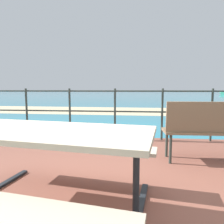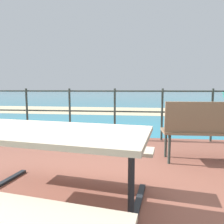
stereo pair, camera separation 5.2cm
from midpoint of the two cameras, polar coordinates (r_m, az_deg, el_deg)
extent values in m
plane|color=beige|center=(2.28, -5.92, -23.45)|extent=(240.00, 240.00, 0.00)
cube|color=brown|center=(2.27, -5.93, -22.79)|extent=(6.40, 5.20, 0.06)
cube|color=teal|center=(41.95, 5.39, 4.91)|extent=(90.00, 90.00, 0.01)
cube|color=beige|center=(10.55, 3.63, 0.31)|extent=(54.07, 4.88, 0.01)
cube|color=#BCAD93|center=(1.80, -19.16, -5.07)|extent=(1.87, 1.04, 0.04)
cube|color=#BCAD93|center=(2.39, -10.59, -9.11)|extent=(1.79, 0.53, 0.04)
cylinder|color=#1E2328|center=(1.64, 5.62, -19.30)|extent=(0.06, 0.06, 0.73)
cube|color=#7A6047|center=(3.43, 26.57, -4.85)|extent=(1.58, 0.44, 0.04)
cylinder|color=#2D3833|center=(3.43, 14.28, -8.18)|extent=(0.04, 0.04, 0.44)
cylinder|color=#2D3833|center=(3.14, 15.22, -9.55)|extent=(0.04, 0.04, 0.44)
cylinder|color=#2D3833|center=(5.01, -22.53, -0.20)|extent=(0.04, 0.04, 1.08)
cylinder|color=#2D3833|center=(4.62, -11.75, -0.36)|extent=(0.04, 0.04, 1.08)
cylinder|color=#2D3833|center=(4.43, 0.47, -0.53)|extent=(0.04, 0.04, 1.08)
cylinder|color=#2D3833|center=(4.44, 13.20, -0.67)|extent=(0.04, 0.04, 1.08)
cylinder|color=#2D3833|center=(4.67, 25.25, -0.78)|extent=(0.04, 0.04, 1.08)
cylinder|color=#2D3833|center=(4.39, 0.48, 5.75)|extent=(5.90, 0.03, 0.03)
cylinder|color=#2D3833|center=(4.42, 0.47, 0.16)|extent=(5.90, 0.03, 0.03)
cone|color=#338466|center=(43.99, 27.45, 4.67)|extent=(0.72, 0.72, 0.52)
camera|label=1|loc=(0.03, -90.31, -0.04)|focal=33.47mm
camera|label=2|loc=(0.03, 89.69, 0.04)|focal=33.47mm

